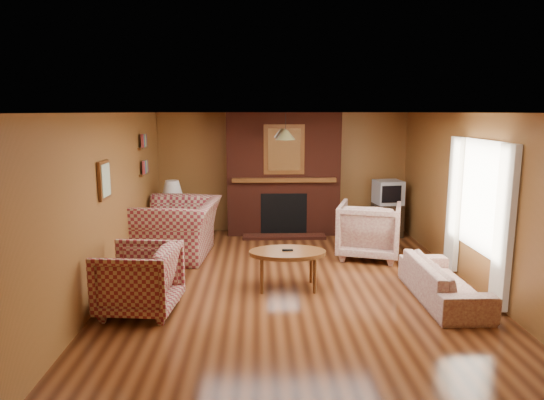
{
  "coord_description": "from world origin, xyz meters",
  "views": [
    {
      "loc": [
        -0.5,
        -6.5,
        2.41
      ],
      "look_at": [
        -0.29,
        0.6,
        1.12
      ],
      "focal_mm": 32.0,
      "sensor_mm": 36.0,
      "label": 1
    }
  ],
  "objects_px": {
    "table_lamp": "(172,195)",
    "crt_tv": "(388,192)",
    "floral_armchair": "(369,230)",
    "fireplace": "(283,175)",
    "coffee_table": "(288,255)",
    "floral_sofa": "(443,281)",
    "tv_stand": "(387,219)",
    "plaid_armchair": "(139,279)",
    "plaid_loveseat": "(178,229)",
    "side_table": "(174,227)"
  },
  "relations": [
    {
      "from": "table_lamp",
      "to": "crt_tv",
      "type": "bearing_deg",
      "value": 4.74
    },
    {
      "from": "floral_armchair",
      "to": "table_lamp",
      "type": "height_order",
      "value": "table_lamp"
    },
    {
      "from": "crt_tv",
      "to": "fireplace",
      "type": "bearing_deg",
      "value": 174.7
    },
    {
      "from": "floral_armchair",
      "to": "coffee_table",
      "type": "bearing_deg",
      "value": 62.06
    },
    {
      "from": "floral_sofa",
      "to": "coffee_table",
      "type": "xyz_separation_m",
      "value": [
        -2.0,
        0.48,
        0.22
      ]
    },
    {
      "from": "crt_tv",
      "to": "floral_armchair",
      "type": "bearing_deg",
      "value": -115.46
    },
    {
      "from": "table_lamp",
      "to": "tv_stand",
      "type": "height_order",
      "value": "table_lamp"
    },
    {
      "from": "plaid_armchair",
      "to": "table_lamp",
      "type": "bearing_deg",
      "value": -171.7
    },
    {
      "from": "fireplace",
      "to": "plaid_loveseat",
      "type": "relative_size",
      "value": 1.64
    },
    {
      "from": "floral_sofa",
      "to": "table_lamp",
      "type": "bearing_deg",
      "value": 52.68
    },
    {
      "from": "plaid_loveseat",
      "to": "floral_armchair",
      "type": "xyz_separation_m",
      "value": [
        3.21,
        -0.13,
        -0.01
      ]
    },
    {
      "from": "floral_armchair",
      "to": "side_table",
      "type": "xyz_separation_m",
      "value": [
        -3.46,
        1.11,
        -0.2
      ]
    },
    {
      "from": "side_table",
      "to": "table_lamp",
      "type": "height_order",
      "value": "table_lamp"
    },
    {
      "from": "plaid_loveseat",
      "to": "table_lamp",
      "type": "distance_m",
      "value": 1.09
    },
    {
      "from": "fireplace",
      "to": "coffee_table",
      "type": "height_order",
      "value": "fireplace"
    },
    {
      "from": "coffee_table",
      "to": "table_lamp",
      "type": "bearing_deg",
      "value": 128.16
    },
    {
      "from": "plaid_loveseat",
      "to": "floral_armchair",
      "type": "bearing_deg",
      "value": 92.8
    },
    {
      "from": "fireplace",
      "to": "floral_armchair",
      "type": "height_order",
      "value": "fireplace"
    },
    {
      "from": "plaid_armchair",
      "to": "floral_sofa",
      "type": "distance_m",
      "value": 3.86
    },
    {
      "from": "floral_armchair",
      "to": "coffee_table",
      "type": "relative_size",
      "value": 0.96
    },
    {
      "from": "coffee_table",
      "to": "table_lamp",
      "type": "relative_size",
      "value": 1.7
    },
    {
      "from": "floral_armchair",
      "to": "crt_tv",
      "type": "bearing_deg",
      "value": -98.02
    },
    {
      "from": "side_table",
      "to": "plaid_loveseat",
      "type": "bearing_deg",
      "value": -75.7
    },
    {
      "from": "crt_tv",
      "to": "coffee_table",
      "type": "bearing_deg",
      "value": -126.62
    },
    {
      "from": "side_table",
      "to": "table_lamp",
      "type": "distance_m",
      "value": 0.61
    },
    {
      "from": "floral_sofa",
      "to": "table_lamp",
      "type": "relative_size",
      "value": 2.76
    },
    {
      "from": "plaid_loveseat",
      "to": "side_table",
      "type": "distance_m",
      "value": 1.03
    },
    {
      "from": "plaid_loveseat",
      "to": "coffee_table",
      "type": "distance_m",
      "value": 2.35
    },
    {
      "from": "plaid_loveseat",
      "to": "plaid_armchair",
      "type": "xyz_separation_m",
      "value": [
        -0.1,
        -2.33,
        -0.06
      ]
    },
    {
      "from": "floral_armchair",
      "to": "coffee_table",
      "type": "distance_m",
      "value": 2.05
    },
    {
      "from": "table_lamp",
      "to": "fireplace",
      "type": "bearing_deg",
      "value": 14.29
    },
    {
      "from": "floral_sofa",
      "to": "side_table",
      "type": "height_order",
      "value": "side_table"
    },
    {
      "from": "tv_stand",
      "to": "crt_tv",
      "type": "distance_m",
      "value": 0.55
    },
    {
      "from": "side_table",
      "to": "crt_tv",
      "type": "height_order",
      "value": "crt_tv"
    },
    {
      "from": "plaid_loveseat",
      "to": "table_lamp",
      "type": "bearing_deg",
      "value": -160.58
    },
    {
      "from": "floral_sofa",
      "to": "tv_stand",
      "type": "distance_m",
      "value": 3.38
    },
    {
      "from": "plaid_loveseat",
      "to": "tv_stand",
      "type": "xyz_separation_m",
      "value": [
        3.9,
        1.33,
        -0.16
      ]
    },
    {
      "from": "table_lamp",
      "to": "tv_stand",
      "type": "distance_m",
      "value": 4.2
    },
    {
      "from": "side_table",
      "to": "floral_armchair",
      "type": "bearing_deg",
      "value": -17.8
    },
    {
      "from": "plaid_loveseat",
      "to": "coffee_table",
      "type": "relative_size",
      "value": 1.38
    },
    {
      "from": "plaid_armchair",
      "to": "tv_stand",
      "type": "xyz_separation_m",
      "value": [
        4.0,
        3.66,
        -0.1
      ]
    },
    {
      "from": "fireplace",
      "to": "tv_stand",
      "type": "distance_m",
      "value": 2.23
    },
    {
      "from": "coffee_table",
      "to": "table_lamp",
      "type": "height_order",
      "value": "table_lamp"
    },
    {
      "from": "tv_stand",
      "to": "crt_tv",
      "type": "xyz_separation_m",
      "value": [
        0.0,
        -0.01,
        0.55
      ]
    },
    {
      "from": "fireplace",
      "to": "plaid_loveseat",
      "type": "height_order",
      "value": "fireplace"
    },
    {
      "from": "plaid_loveseat",
      "to": "floral_sofa",
      "type": "height_order",
      "value": "plaid_loveseat"
    },
    {
      "from": "floral_armchair",
      "to": "side_table",
      "type": "relative_size",
      "value": 1.92
    },
    {
      "from": "floral_sofa",
      "to": "crt_tv",
      "type": "xyz_separation_m",
      "value": [
        0.15,
        3.37,
        0.61
      ]
    },
    {
      "from": "floral_sofa",
      "to": "side_table",
      "type": "xyz_separation_m",
      "value": [
        -4.0,
        3.03,
        0.01
      ]
    },
    {
      "from": "floral_sofa",
      "to": "floral_armchair",
      "type": "bearing_deg",
      "value": 15.6
    }
  ]
}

